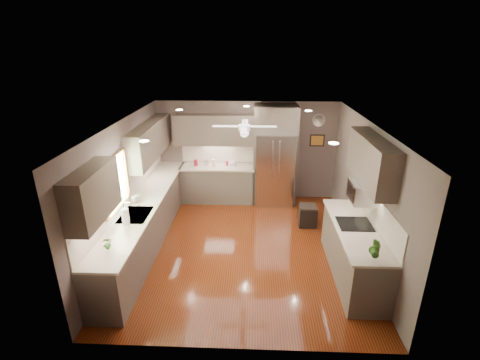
# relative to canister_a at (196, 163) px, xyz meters

# --- Properties ---
(floor) EXTENTS (5.00, 5.00, 0.00)m
(floor) POSITION_rel_canister_a_xyz_m (1.26, -2.19, -1.02)
(floor) COLOR #451209
(floor) RESTS_ON ground
(ceiling) EXTENTS (5.00, 5.00, 0.00)m
(ceiling) POSITION_rel_canister_a_xyz_m (1.26, -2.19, 1.48)
(ceiling) COLOR white
(ceiling) RESTS_ON ground
(wall_back) EXTENTS (4.50, 0.00, 4.50)m
(wall_back) POSITION_rel_canister_a_xyz_m (1.26, 0.31, 0.23)
(wall_back) COLOR brown
(wall_back) RESTS_ON ground
(wall_front) EXTENTS (4.50, 0.00, 4.50)m
(wall_front) POSITION_rel_canister_a_xyz_m (1.26, -4.69, 0.23)
(wall_front) COLOR brown
(wall_front) RESTS_ON ground
(wall_left) EXTENTS (0.00, 5.00, 5.00)m
(wall_left) POSITION_rel_canister_a_xyz_m (-0.99, -2.19, 0.23)
(wall_left) COLOR brown
(wall_left) RESTS_ON ground
(wall_right) EXTENTS (0.00, 5.00, 5.00)m
(wall_right) POSITION_rel_canister_a_xyz_m (3.51, -2.19, 0.23)
(wall_right) COLOR brown
(wall_right) RESTS_ON ground
(canister_a) EXTENTS (0.10, 0.10, 0.15)m
(canister_a) POSITION_rel_canister_a_xyz_m (0.00, 0.00, 0.00)
(canister_a) COLOR maroon
(canister_a) RESTS_ON back_run
(canister_b) EXTENTS (0.12, 0.12, 0.15)m
(canister_b) POSITION_rel_canister_a_xyz_m (0.26, 0.03, -0.01)
(canister_b) COLOR silver
(canister_b) RESTS_ON back_run
(canister_c) EXTENTS (0.13, 0.13, 0.17)m
(canister_c) POSITION_rel_canister_a_xyz_m (0.44, -0.01, 0.01)
(canister_c) COLOR #C9B397
(canister_c) RESTS_ON back_run
(canister_d) EXTENTS (0.09, 0.09, 0.11)m
(canister_d) POSITION_rel_canister_a_xyz_m (0.78, 0.04, -0.02)
(canister_d) COLOR maroon
(canister_d) RESTS_ON back_run
(soap_bottle) EXTENTS (0.11, 0.11, 0.19)m
(soap_bottle) POSITION_rel_canister_a_xyz_m (-0.82, -2.17, 0.02)
(soap_bottle) COLOR white
(soap_bottle) RESTS_ON left_run
(potted_plant_left) EXTENTS (0.17, 0.15, 0.28)m
(potted_plant_left) POSITION_rel_canister_a_xyz_m (-0.69, -3.87, 0.06)
(potted_plant_left) COLOR #2F611B
(potted_plant_left) RESTS_ON left_run
(potted_plant_right) EXTENTS (0.21, 0.18, 0.34)m
(potted_plant_right) POSITION_rel_canister_a_xyz_m (3.18, -3.92, 0.09)
(potted_plant_right) COLOR #2F611B
(potted_plant_right) RESTS_ON right_run
(bowl) EXTENTS (0.26, 0.26, 0.05)m
(bowl) POSITION_rel_canister_a_xyz_m (0.91, 0.01, -0.05)
(bowl) COLOR #C9B397
(bowl) RESTS_ON back_run
(left_run) EXTENTS (0.65, 4.70, 1.45)m
(left_run) POSITION_rel_canister_a_xyz_m (-0.69, -2.04, -0.54)
(left_run) COLOR brown
(left_run) RESTS_ON ground
(back_run) EXTENTS (1.85, 0.65, 1.45)m
(back_run) POSITION_rel_canister_a_xyz_m (0.54, 0.02, -0.54)
(back_run) COLOR brown
(back_run) RESTS_ON ground
(uppers) EXTENTS (4.50, 4.70, 0.95)m
(uppers) POSITION_rel_canister_a_xyz_m (0.52, -1.48, 0.85)
(uppers) COLOR brown
(uppers) RESTS_ON wall_left
(window) EXTENTS (0.05, 1.12, 0.92)m
(window) POSITION_rel_canister_a_xyz_m (-0.96, -2.69, 0.53)
(window) COLOR #BFF2B2
(window) RESTS_ON wall_left
(sink) EXTENTS (0.50, 0.70, 0.32)m
(sink) POSITION_rel_canister_a_xyz_m (-0.67, -2.69, -0.11)
(sink) COLOR silver
(sink) RESTS_ON left_run
(refrigerator) EXTENTS (1.06, 0.75, 2.45)m
(refrigerator) POSITION_rel_canister_a_xyz_m (1.96, -0.03, 0.17)
(refrigerator) COLOR silver
(refrigerator) RESTS_ON ground
(right_run) EXTENTS (0.70, 2.20, 1.45)m
(right_run) POSITION_rel_canister_a_xyz_m (3.19, -2.99, -0.54)
(right_run) COLOR brown
(right_run) RESTS_ON ground
(microwave) EXTENTS (0.43, 0.55, 0.34)m
(microwave) POSITION_rel_canister_a_xyz_m (3.29, -2.74, 0.46)
(microwave) COLOR silver
(microwave) RESTS_ON wall_right
(ceiling_fan) EXTENTS (1.18, 1.18, 0.32)m
(ceiling_fan) POSITION_rel_canister_a_xyz_m (1.26, -1.89, 1.31)
(ceiling_fan) COLOR white
(ceiling_fan) RESTS_ON ceiling
(recessed_lights) EXTENTS (2.84, 3.14, 0.01)m
(recessed_lights) POSITION_rel_canister_a_xyz_m (1.22, -1.79, 1.47)
(recessed_lights) COLOR white
(recessed_lights) RESTS_ON ceiling
(wall_clock) EXTENTS (0.30, 0.03, 0.30)m
(wall_clock) POSITION_rel_canister_a_xyz_m (3.01, 0.29, 1.03)
(wall_clock) COLOR white
(wall_clock) RESTS_ON wall_back
(framed_print) EXTENTS (0.36, 0.03, 0.30)m
(framed_print) POSITION_rel_canister_a_xyz_m (3.01, 0.29, 0.53)
(framed_print) COLOR black
(framed_print) RESTS_ON wall_back
(stool) EXTENTS (0.39, 0.39, 0.46)m
(stool) POSITION_rel_canister_a_xyz_m (2.66, -1.24, -0.78)
(stool) COLOR black
(stool) RESTS_ON ground
(paper_towel) EXTENTS (0.12, 0.12, 0.31)m
(paper_towel) POSITION_rel_canister_a_xyz_m (-0.70, -3.05, 0.06)
(paper_towel) COLOR white
(paper_towel) RESTS_ON left_run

